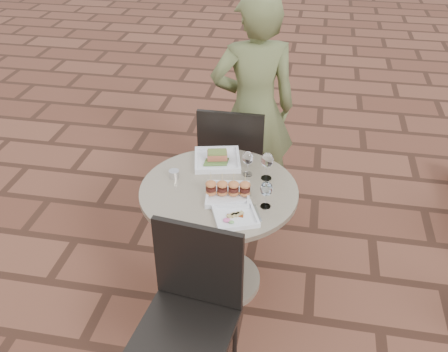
% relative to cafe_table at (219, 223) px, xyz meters
% --- Properties ---
extents(ground, '(60.00, 60.00, 0.00)m').
position_rel_cafe_table_xyz_m(ground, '(0.16, -0.21, -0.48)').
color(ground, brown).
rests_on(ground, ground).
extents(cafe_table, '(0.90, 0.90, 0.73)m').
position_rel_cafe_table_xyz_m(cafe_table, '(0.00, 0.00, 0.00)').
color(cafe_table, gray).
rests_on(cafe_table, ground).
extents(chair_far, '(0.44, 0.44, 0.93)m').
position_rel_cafe_table_xyz_m(chair_far, '(-0.03, 0.67, 0.07)').
color(chair_far, black).
rests_on(chair_far, ground).
extents(chair_near, '(0.49, 0.49, 0.93)m').
position_rel_cafe_table_xyz_m(chair_near, '(0.00, -0.69, 0.07)').
color(chair_near, black).
rests_on(chair_near, ground).
extents(diner, '(0.69, 0.56, 1.64)m').
position_rel_cafe_table_xyz_m(diner, '(0.08, 0.85, 0.33)').
color(diner, brown).
rests_on(diner, ground).
extents(plate_salmon, '(0.33, 0.33, 0.08)m').
position_rel_cafe_table_xyz_m(plate_salmon, '(-0.06, 0.28, 0.27)').
color(plate_salmon, white).
rests_on(plate_salmon, cafe_table).
extents(plate_sliders, '(0.27, 0.27, 0.15)m').
position_rel_cafe_table_xyz_m(plate_sliders, '(0.06, -0.06, 0.28)').
color(plate_sliders, white).
rests_on(plate_sliders, cafe_table).
extents(plate_tuna, '(0.28, 0.28, 0.03)m').
position_rel_cafe_table_xyz_m(plate_tuna, '(0.13, -0.24, 0.26)').
color(plate_tuna, white).
rests_on(plate_tuna, cafe_table).
extents(wine_glass_right, '(0.07, 0.07, 0.16)m').
position_rel_cafe_table_xyz_m(wine_glass_right, '(0.28, -0.12, 0.36)').
color(wine_glass_right, white).
rests_on(wine_glass_right, cafe_table).
extents(wine_glass_mid, '(0.07, 0.07, 0.16)m').
position_rel_cafe_table_xyz_m(wine_glass_mid, '(0.14, 0.17, 0.36)').
color(wine_glass_mid, white).
rests_on(wine_glass_mid, cafe_table).
extents(wine_glass_far, '(0.07, 0.07, 0.17)m').
position_rel_cafe_table_xyz_m(wine_glass_far, '(0.25, 0.15, 0.37)').
color(wine_glass_far, white).
rests_on(wine_glass_far, cafe_table).
extents(steel_ramekin, '(0.07, 0.07, 0.05)m').
position_rel_cafe_table_xyz_m(steel_ramekin, '(-0.28, 0.07, 0.27)').
color(steel_ramekin, silver).
rests_on(steel_ramekin, cafe_table).
extents(cutlery_set, '(0.12, 0.19, 0.00)m').
position_rel_cafe_table_xyz_m(cutlery_set, '(0.22, -0.18, 0.25)').
color(cutlery_set, silver).
rests_on(cutlery_set, cafe_table).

